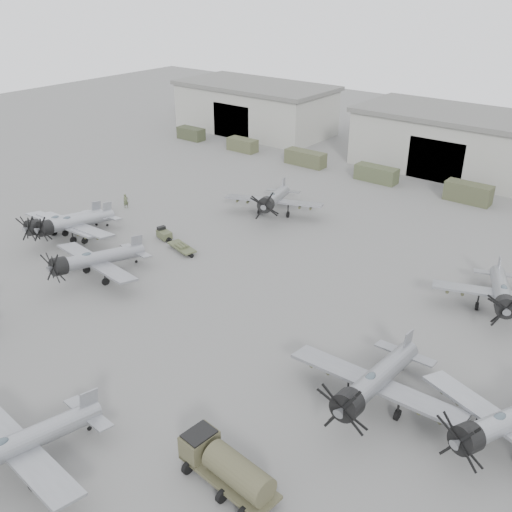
% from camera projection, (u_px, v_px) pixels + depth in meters
% --- Properties ---
extents(ground, '(220.00, 220.00, 0.00)m').
position_uv_depth(ground, '(141.00, 369.00, 43.28)').
color(ground, '#60605E').
rests_on(ground, ground).
extents(hangar_left, '(29.00, 14.80, 8.70)m').
position_uv_depth(hangar_left, '(255.00, 107.00, 105.85)').
color(hangar_left, gray).
rests_on(hangar_left, ground).
extents(hangar_center, '(29.00, 14.80, 8.70)m').
position_uv_depth(hangar_center, '(455.00, 141.00, 84.80)').
color(hangar_center, gray).
rests_on(hangar_center, ground).
extents(support_truck_0, '(5.12, 2.20, 2.10)m').
position_uv_depth(support_truck_0, '(191.00, 134.00, 101.78)').
color(support_truck_0, '#353B26').
rests_on(support_truck_0, ground).
extents(support_truck_1, '(5.23, 2.20, 2.10)m').
position_uv_depth(support_truck_1, '(242.00, 145.00, 95.17)').
color(support_truck_1, '#44482F').
rests_on(support_truck_1, ground).
extents(support_truck_2, '(6.55, 2.20, 2.25)m').
position_uv_depth(support_truck_2, '(305.00, 158.00, 88.14)').
color(support_truck_2, '#42452D').
rests_on(support_truck_2, ground).
extents(support_truck_3, '(6.14, 2.20, 2.20)m').
position_uv_depth(support_truck_3, '(376.00, 174.00, 81.40)').
color(support_truck_3, '#40472E').
rests_on(support_truck_3, ground).
extents(support_truck_4, '(5.93, 2.20, 2.52)m').
position_uv_depth(support_truck_4, '(468.00, 193.00, 74.00)').
color(support_truck_4, '#3E422B').
rests_on(support_truck_4, ground).
extents(aircraft_near_1, '(11.63, 10.46, 4.64)m').
position_uv_depth(aircraft_near_1, '(12.00, 448.00, 33.30)').
color(aircraft_near_1, gray).
rests_on(aircraft_near_1, ground).
extents(aircraft_mid_0, '(11.31, 10.17, 4.53)m').
position_uv_depth(aircraft_mid_0, '(60.00, 222.00, 63.26)').
color(aircraft_mid_0, '#979A9F').
rests_on(aircraft_mid_0, ground).
extents(aircraft_mid_1, '(11.54, 10.38, 4.59)m').
position_uv_depth(aircraft_mid_1, '(92.00, 260.00, 54.96)').
color(aircraft_mid_1, gray).
rests_on(aircraft_mid_1, ground).
extents(aircraft_mid_2, '(12.47, 11.22, 5.01)m').
position_uv_depth(aircraft_mid_2, '(373.00, 382.00, 38.34)').
color(aircraft_mid_2, gray).
rests_on(aircraft_mid_2, ground).
extents(aircraft_mid_3, '(11.83, 10.66, 4.76)m').
position_uv_depth(aircraft_mid_3, '(503.00, 423.00, 35.01)').
color(aircraft_mid_3, '#95989D').
rests_on(aircraft_mid_3, ground).
extents(aircraft_far_0, '(11.93, 10.80, 4.85)m').
position_uv_depth(aircraft_far_0, '(273.00, 199.00, 69.29)').
color(aircraft_far_0, gray).
rests_on(aircraft_far_0, ground).
extents(aircraft_far_1, '(11.58, 10.44, 4.67)m').
position_uv_depth(aircraft_far_1, '(502.00, 292.00, 49.34)').
color(aircraft_far_1, gray).
rests_on(aircraft_far_1, ground).
extents(aircraft_extra_82, '(11.31, 10.17, 4.53)m').
position_uv_depth(aircraft_extra_82, '(72.00, 223.00, 63.08)').
color(aircraft_extra_82, '#979A9F').
rests_on(aircraft_extra_82, ground).
extents(fuel_tanker, '(6.72, 2.77, 2.52)m').
position_uv_depth(fuel_tanker, '(227.00, 466.00, 32.92)').
color(fuel_tanker, '#45432D').
rests_on(fuel_tanker, ground).
extents(tug_trailer, '(6.79, 2.90, 1.35)m').
position_uv_depth(tug_trailer, '(171.00, 239.00, 62.97)').
color(tug_trailer, '#444930').
rests_on(tug_trailer, ground).
extents(ground_crew, '(0.62, 0.77, 1.82)m').
position_uv_depth(ground_crew, '(126.00, 201.00, 72.30)').
color(ground_crew, '#444B31').
rests_on(ground_crew, ground).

